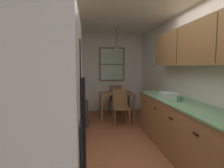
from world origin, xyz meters
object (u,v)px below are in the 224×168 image
refrigerator (24,163)px  microwave_over_range (28,48)px  dining_table (116,97)px  dining_chair_near (120,105)px  dish_rack (169,95)px  table_serving_bowl (116,92)px  storage_canister (55,103)px  mug_by_coffeemaker (179,99)px  trash_bin (82,114)px  stove_range (45,167)px  dining_chair_far (115,98)px

refrigerator → microwave_over_range: bearing=102.6°
dining_table → dining_chair_near: (0.02, -0.56, -0.12)m
dish_rack → table_serving_bowl: dish_rack is taller
storage_canister → mug_by_coffeemaker: storage_canister is taller
dining_chair_near → storage_canister: bearing=-122.5°
dish_rack → trash_bin: bearing=144.0°
dining_chair_near → trash_bin: 0.97m
refrigerator → table_serving_bowl: bearing=73.2°
dining_table → microwave_over_range: bearing=-112.8°
stove_range → dining_table: (1.23, 3.21, 0.14)m
dish_rack → storage_canister: bearing=-159.8°
dining_chair_far → dining_chair_near: bearing=-91.9°
stove_range → microwave_over_range: microwave_over_range is taller
trash_bin → storage_canister: size_ratio=3.54×
refrigerator → dining_chair_near: (1.21, 3.35, -0.40)m
dining_chair_far → trash_bin: bearing=-130.2°
mug_by_coffeemaker → table_serving_bowl: 2.27m
dining_table → table_serving_bowl: (-0.04, -0.10, 0.16)m
microwave_over_range → dining_chair_near: size_ratio=0.69×
dish_rack → table_serving_bowl: (-0.75, 1.72, -0.18)m
stove_range → mug_by_coffeemaker: bearing=26.6°
storage_canister → dish_rack: bearing=20.2°
stove_range → trash_bin: size_ratio=1.68×
microwave_over_range → dining_chair_far: microwave_over_range is taller
refrigerator → dining_chair_near: size_ratio=1.99×
stove_range → dining_table: bearing=69.0°
dining_table → mug_by_coffeemaker: (0.71, -2.23, 0.33)m
refrigerator → mug_by_coffeemaker: (1.90, 1.68, 0.05)m
refrigerator → dish_rack: (1.90, 2.10, 0.05)m
mug_by_coffeemaker → dish_rack: bearing=89.3°
refrigerator → stove_range: refrigerator is taller
stove_range → dining_chair_near: (1.25, 2.65, 0.03)m
refrigerator → microwave_over_range: (-0.16, 0.71, 0.76)m
dining_chair_far → dining_table: bearing=-95.7°
microwave_over_range → dining_chair_near: (1.37, 2.65, -1.16)m
dining_table → dish_rack: size_ratio=2.71×
microwave_over_range → dining_chair_near: 3.20m
microwave_over_range → mug_by_coffeemaker: 2.39m
dining_table → refrigerator: bearing=-106.9°
refrigerator → dish_rack: bearing=47.8°
dining_chair_near → storage_canister: storage_canister is taller
trash_bin → storage_canister: storage_canister is taller
trash_bin → table_serving_bowl: (0.90, 0.52, 0.45)m
storage_canister → table_serving_bowl: 2.72m
stove_range → storage_canister: 0.85m
refrigerator → table_serving_bowl: (1.15, 3.82, -0.12)m
refrigerator → dining_chair_near: bearing=70.2°
dining_table → mug_by_coffeemaker: mug_by_coffeemaker is taller
microwave_over_range → storage_canister: (0.11, 0.67, -0.66)m
dining_chair_near → storage_canister: size_ratio=4.86×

